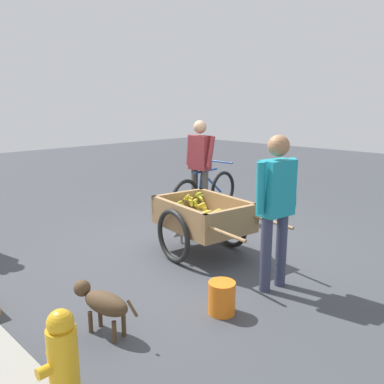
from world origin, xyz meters
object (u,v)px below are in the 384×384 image
(dog, at_px, (102,302))
(cyclist_person, at_px, (200,160))
(fruit_cart, at_px, (203,220))
(vendor_person, at_px, (276,200))
(bicycle, at_px, (205,193))
(fire_hydrant, at_px, (63,362))
(plastic_bucket, at_px, (222,298))

(dog, bearing_deg, cyclist_person, -59.06)
(fruit_cart, bearing_deg, vendor_person, 170.57)
(bicycle, distance_m, fire_hydrant, 4.55)
(vendor_person, relative_size, dog, 2.32)
(vendor_person, bearing_deg, fruit_cart, -9.43)
(fire_hydrant, distance_m, plastic_bucket, 1.56)
(dog, relative_size, fire_hydrant, 0.99)
(fruit_cart, xyz_separation_m, cyclist_person, (1.22, -1.23, 0.49))
(fruit_cart, bearing_deg, cyclist_person, -45.13)
(bicycle, relative_size, dog, 2.50)
(bicycle, height_order, fire_hydrant, bicycle)
(fire_hydrant, height_order, plastic_bucket, fire_hydrant)
(bicycle, xyz_separation_m, dog, (-1.85, 3.22, -0.08))
(bicycle, xyz_separation_m, plastic_bucket, (-2.33, 2.31, -0.21))
(cyclist_person, relative_size, fire_hydrant, 2.33)
(fire_hydrant, bearing_deg, bicycle, -57.97)
(fire_hydrant, bearing_deg, cyclist_person, -57.05)
(vendor_person, distance_m, bicycle, 2.90)
(vendor_person, distance_m, fire_hydrant, 2.36)
(fruit_cart, relative_size, vendor_person, 1.14)
(bicycle, xyz_separation_m, cyclist_person, (-0.01, 0.15, 0.58))
(vendor_person, xyz_separation_m, fire_hydrant, (-0.04, 2.28, -0.58))
(dog, bearing_deg, vendor_person, -107.55)
(fruit_cart, distance_m, dog, 1.95)
(bicycle, bearing_deg, plastic_bucket, 135.28)
(cyclist_person, relative_size, dog, 2.35)
(bicycle, relative_size, fire_hydrant, 2.48)
(vendor_person, distance_m, cyclist_person, 2.76)
(vendor_person, bearing_deg, bicycle, -33.47)
(vendor_person, xyz_separation_m, plastic_bucket, (0.04, 0.74, -0.77))
(fruit_cart, relative_size, dog, 2.63)
(plastic_bucket, bearing_deg, dog, 62.21)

